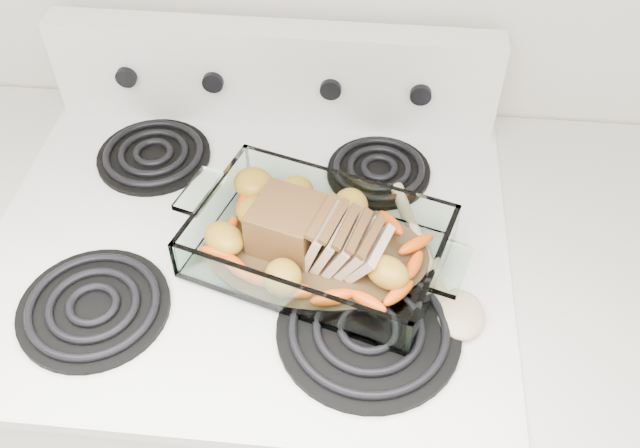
# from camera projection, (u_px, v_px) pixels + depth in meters

# --- Properties ---
(electric_range) EXTENTS (0.78, 0.70, 1.12)m
(electric_range) POSITION_uv_depth(u_px,v_px,m) (266.00, 389.00, 1.41)
(electric_range) COLOR white
(electric_range) RESTS_ON ground
(counter_right) EXTENTS (0.58, 0.68, 0.93)m
(counter_right) POSITION_uv_depth(u_px,v_px,m) (606.00, 424.00, 1.38)
(counter_right) COLOR silver
(counter_right) RESTS_ON ground
(baking_dish) EXTENTS (0.35, 0.23, 0.07)m
(baking_dish) POSITION_uv_depth(u_px,v_px,m) (319.00, 248.00, 1.03)
(baking_dish) COLOR silver
(baking_dish) RESTS_ON electric_range
(pork_roast) EXTENTS (0.20, 0.09, 0.08)m
(pork_roast) POSITION_uv_depth(u_px,v_px,m) (305.00, 235.00, 1.01)
(pork_roast) COLOR brown
(pork_roast) RESTS_ON baking_dish
(roast_vegetables) EXTENTS (0.37, 0.20, 0.05)m
(roast_vegetables) POSITION_uv_depth(u_px,v_px,m) (318.00, 224.00, 1.05)
(roast_vegetables) COLOR #FF4D05
(roast_vegetables) RESTS_ON baking_dish
(wooden_spoon) EXTENTS (0.13, 0.29, 0.02)m
(wooden_spoon) POSITION_uv_depth(u_px,v_px,m) (442.00, 281.00, 1.01)
(wooden_spoon) COLOR beige
(wooden_spoon) RESTS_ON electric_range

